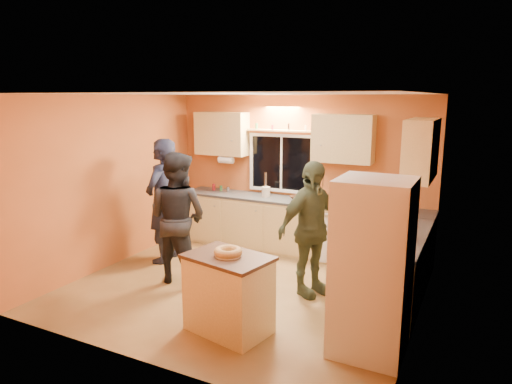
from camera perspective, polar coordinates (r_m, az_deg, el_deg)
The scene contains 14 objects.
ground at distance 6.37m, azimuth -1.65°, elevation -11.91°, with size 4.50×4.50×0.00m, color brown.
room_shell at distance 6.22m, azimuth 1.03°, elevation 3.07°, with size 4.54×4.04×2.61m.
back_counter at distance 7.67m, azimuth 4.46°, elevation -4.22°, with size 4.23×0.62×0.90m.
right_counter at distance 6.07m, azimuth 17.35°, elevation -9.10°, with size 0.62×1.84×0.90m.
refrigerator at distance 4.72m, azimuth 14.29°, elevation -9.17°, with size 0.72×0.70×1.80m, color silver.
island at distance 5.14m, azimuth -3.44°, elevation -12.51°, with size 1.02×0.79×0.88m.
bundt_pastry at distance 4.96m, azimuth -3.51°, elevation -7.46°, with size 0.31×0.31×0.09m, color tan.
person_left at distance 7.25m, azimuth -11.58°, elevation -1.12°, with size 0.71×0.46×1.94m, color black.
person_center at distance 6.44m, azimuth -9.77°, elevation -3.16°, with size 0.89×0.70×1.84m, color black.
person_right at distance 5.96m, azimuth 6.85°, elevation -4.60°, with size 1.04×0.43×1.78m, color #353C26.
mixing_bowl at distance 7.46m, azimuth 5.68°, elevation -0.80°, with size 0.34×0.34×0.08m, color #311910.
utensil_crock at distance 7.74m, azimuth 1.26°, elevation 0.03°, with size 0.14×0.14×0.17m, color beige.
potted_plant at distance 5.84m, azimuth 17.55°, elevation -3.70°, with size 0.28×0.24×0.31m, color gray.
red_box at distance 6.32m, azimuth 18.21°, elevation -3.73°, with size 0.16×0.12×0.07m, color maroon.
Camera 1 is at (2.78, -5.13, 2.56)m, focal length 32.00 mm.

